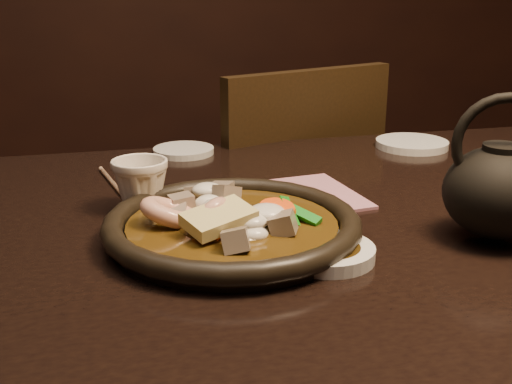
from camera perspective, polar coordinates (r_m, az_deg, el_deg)
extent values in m
cube|color=black|center=(0.84, 9.05, -3.92)|extent=(1.60, 0.90, 0.04)
cube|color=black|center=(1.55, 0.12, -5.30)|extent=(0.53, 0.53, 0.04)
cylinder|color=black|center=(1.86, 1.57, -8.71)|extent=(0.04, 0.04, 0.41)
cylinder|color=black|center=(1.63, 8.56, -13.10)|extent=(0.04, 0.04, 0.41)
cylinder|color=black|center=(1.71, -7.89, -11.46)|extent=(0.04, 0.04, 0.41)
cube|color=black|center=(1.33, 4.64, 1.42)|extent=(0.38, 0.16, 0.44)
cylinder|color=black|center=(0.77, -2.12, -3.72)|extent=(0.28, 0.28, 0.01)
torus|color=black|center=(0.77, -2.13, -2.80)|extent=(0.31, 0.31, 0.03)
cylinder|color=#3A260A|center=(0.77, -2.13, -3.11)|extent=(0.25, 0.25, 0.01)
ellipsoid|color=#3A260A|center=(0.77, -2.13, -3.11)|extent=(0.14, 0.13, 0.04)
torus|color=#DEA88C|center=(0.77, -7.68, -1.85)|extent=(0.07, 0.06, 0.04)
torus|color=#DEA88C|center=(0.76, -4.36, -2.57)|extent=(0.08, 0.08, 0.06)
cube|color=gray|center=(0.82, -2.65, -0.29)|extent=(0.04, 0.04, 0.04)
cube|color=gray|center=(0.69, -1.82, -4.32)|extent=(0.04, 0.04, 0.04)
cube|color=gray|center=(0.85, -5.32, -0.31)|extent=(0.03, 0.04, 0.03)
cube|color=gray|center=(0.85, -3.05, 0.04)|extent=(0.04, 0.04, 0.03)
cube|color=gray|center=(0.73, 2.39, -2.87)|extent=(0.04, 0.04, 0.03)
cube|color=gray|center=(0.80, -6.60, -1.12)|extent=(0.03, 0.03, 0.03)
cube|color=gray|center=(0.78, -7.00, -2.17)|extent=(0.04, 0.04, 0.03)
cylinder|color=#F84907|center=(0.76, -2.15, -2.18)|extent=(0.04, 0.05, 0.05)
cylinder|color=#F84907|center=(0.77, -2.48, -2.09)|extent=(0.06, 0.06, 0.04)
cylinder|color=#F84907|center=(0.77, 1.93, -1.45)|extent=(0.07, 0.07, 0.03)
cylinder|color=#F84907|center=(0.77, -1.81, -2.44)|extent=(0.05, 0.06, 0.04)
cylinder|color=#F84907|center=(0.73, -4.47, -3.40)|extent=(0.05, 0.06, 0.05)
cube|color=#167115|center=(0.77, 2.94, -1.78)|extent=(0.02, 0.04, 0.03)
cube|color=#167115|center=(0.77, 4.30, -2.09)|extent=(0.04, 0.04, 0.02)
cube|color=#167115|center=(0.77, -2.80, -1.63)|extent=(0.02, 0.05, 0.02)
cube|color=#167115|center=(0.76, -2.31, -2.20)|extent=(0.02, 0.05, 0.02)
cube|color=#167115|center=(0.77, -2.67, -1.78)|extent=(0.03, 0.05, 0.02)
ellipsoid|color=beige|center=(0.75, 0.95, -1.86)|extent=(0.04, 0.04, 0.02)
ellipsoid|color=beige|center=(0.74, -0.47, -2.64)|extent=(0.04, 0.04, 0.02)
ellipsoid|color=beige|center=(0.83, -4.37, 0.17)|extent=(0.04, 0.03, 0.02)
ellipsoid|color=beige|center=(0.73, -0.21, -3.78)|extent=(0.04, 0.03, 0.02)
ellipsoid|color=beige|center=(0.80, -4.25, -1.15)|extent=(0.04, 0.03, 0.03)
ellipsoid|color=beige|center=(0.77, -3.66, -1.65)|extent=(0.03, 0.04, 0.03)
cube|color=#DCCD83|center=(0.73, -3.32, -2.32)|extent=(0.09, 0.08, 0.03)
cylinder|color=silver|center=(0.72, 6.26, -5.36)|extent=(0.11, 0.11, 0.02)
cylinder|color=silver|center=(1.16, -6.45, 3.67)|extent=(0.11, 0.11, 0.01)
cylinder|color=silver|center=(1.23, 13.69, 4.18)|extent=(0.13, 0.13, 0.01)
imported|color=beige|center=(0.87, -10.24, 0.76)|extent=(0.09, 0.09, 0.08)
cylinder|color=tan|center=(0.96, -12.13, 0.20)|extent=(0.05, 0.22, 0.01)
cylinder|color=tan|center=(0.97, -12.29, 0.39)|extent=(0.05, 0.22, 0.01)
cube|color=#9D616F|center=(0.92, 3.73, -0.38)|extent=(0.18, 0.18, 0.00)
ellipsoid|color=black|center=(0.81, 20.70, -0.01)|extent=(0.13, 0.13, 0.11)
cylinder|color=black|center=(0.79, 21.09, 3.27)|extent=(0.05, 0.05, 0.02)
torus|color=black|center=(0.79, 21.17, 4.02)|extent=(0.12, 0.05, 0.12)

